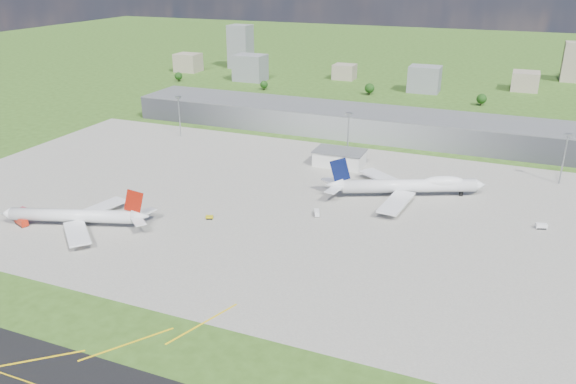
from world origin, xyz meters
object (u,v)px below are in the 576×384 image
at_px(van_white_near, 317,213).
at_px(airliner_blue_quad, 409,186).
at_px(fire_truck, 21,222).
at_px(van_white_far, 541,226).
at_px(tug_yellow, 209,217).
at_px(crash_tender, 25,212).
at_px(airliner_red_twin, 77,216).

bearing_deg(van_white_near, airliner_blue_quad, -64.71).
bearing_deg(fire_truck, van_white_far, 41.79).
height_order(van_white_near, van_white_far, van_white_near).
bearing_deg(van_white_far, tug_yellow, -178.35).
bearing_deg(van_white_near, crash_tender, 88.87).
bearing_deg(crash_tender, tug_yellow, 28.02).
distance_m(crash_tender, van_white_far, 219.96).
relative_size(airliner_blue_quad, van_white_near, 13.81).
relative_size(fire_truck, tug_yellow, 2.24).
height_order(fire_truck, tug_yellow, fire_truck).
distance_m(airliner_red_twin, airliner_blue_quad, 147.81).
bearing_deg(van_white_near, airliner_red_twin, 95.23).
relative_size(airliner_red_twin, van_white_far, 12.81).
bearing_deg(van_white_far, airliner_blue_quad, 149.63).
relative_size(tug_yellow, van_white_far, 0.74).
bearing_deg(van_white_far, airliner_red_twin, -175.17).
bearing_deg(airliner_blue_quad, fire_truck, -171.22).
distance_m(airliner_blue_quad, fire_truck, 171.39).
height_order(fire_truck, crash_tender, fire_truck).
bearing_deg(crash_tender, fire_truck, -42.85).
distance_m(airliner_red_twin, van_white_far, 192.38).
xyz_separation_m(airliner_red_twin, airliner_blue_quad, (121.28, 84.48, 0.85)).
height_order(airliner_red_twin, van_white_near, airliner_red_twin).
height_order(airliner_blue_quad, crash_tender, airliner_blue_quad).
distance_m(fire_truck, van_white_near, 124.73).
height_order(airliner_red_twin, fire_truck, airliner_red_twin).
bearing_deg(van_white_far, van_white_near, 177.42).
bearing_deg(tug_yellow, van_white_near, 4.42).
height_order(airliner_red_twin, airliner_blue_quad, airliner_blue_quad).
distance_m(airliner_blue_quad, crash_tender, 172.75).
height_order(airliner_red_twin, crash_tender, airliner_red_twin).
relative_size(airliner_red_twin, tug_yellow, 17.37).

